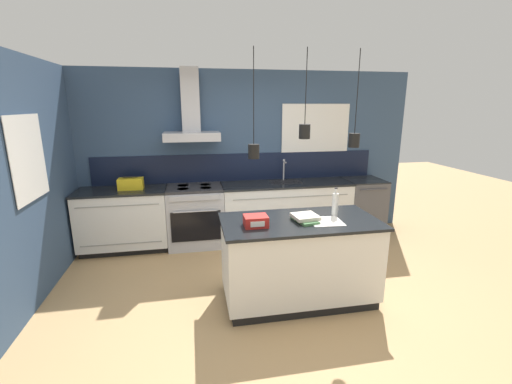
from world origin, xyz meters
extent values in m
plane|color=tan|center=(0.00, 0.00, 0.00)|extent=(16.00, 16.00, 0.00)
cube|color=#354C6B|center=(0.00, 2.03, 1.30)|extent=(5.60, 0.06, 2.60)
cube|color=black|center=(0.00, 1.99, 1.12)|extent=(4.42, 0.02, 0.43)
cube|color=white|center=(1.25, 1.99, 1.62)|extent=(1.12, 0.01, 0.96)
cube|color=black|center=(1.25, 1.99, 1.62)|extent=(1.04, 0.01, 0.88)
cube|color=#B5B5BA|center=(-0.72, 1.77, 1.64)|extent=(0.80, 0.46, 0.12)
cube|color=#B5B5BA|center=(-0.72, 1.86, 2.15)|extent=(0.26, 0.20, 0.90)
cylinder|color=black|center=(-0.14, -0.05, 2.16)|extent=(0.01, 0.01, 0.89)
cylinder|color=black|center=(-0.14, -0.05, 1.64)|extent=(0.11, 0.11, 0.14)
sphere|color=#F9D18C|center=(-0.14, -0.05, 1.64)|extent=(0.06, 0.06, 0.06)
cylinder|color=black|center=(0.36, -0.08, 2.25)|extent=(0.01, 0.01, 0.70)
cylinder|color=black|center=(0.36, -0.08, 1.83)|extent=(0.11, 0.11, 0.14)
sphere|color=#F9D18C|center=(0.36, -0.08, 1.83)|extent=(0.06, 0.06, 0.06)
cylinder|color=black|center=(0.87, -0.11, 2.20)|extent=(0.01, 0.01, 0.79)
cylinder|color=black|center=(0.87, -0.11, 1.74)|extent=(0.11, 0.11, 0.14)
sphere|color=#F9D18C|center=(0.87, -0.11, 1.74)|extent=(0.06, 0.06, 0.06)
cube|color=#354C6B|center=(-2.43, 0.70, 1.30)|extent=(0.06, 3.80, 2.60)
cube|color=white|center=(-2.39, 0.55, 1.55)|extent=(0.01, 0.76, 0.88)
cube|color=black|center=(-2.39, 0.55, 1.55)|extent=(0.01, 0.68, 0.80)
cube|color=black|center=(-1.75, 1.72, 0.04)|extent=(1.19, 0.56, 0.09)
cube|color=white|center=(-1.75, 1.69, 0.48)|extent=(1.23, 0.62, 0.79)
cube|color=gray|center=(-1.75, 1.38, 0.76)|extent=(1.08, 0.01, 0.01)
cube|color=gray|center=(-1.75, 1.38, 0.21)|extent=(1.08, 0.01, 0.01)
cube|color=black|center=(-1.75, 1.69, 0.90)|extent=(1.25, 0.64, 0.03)
cube|color=black|center=(0.70, 1.72, 0.04)|extent=(1.94, 0.56, 0.09)
cube|color=white|center=(0.70, 1.69, 0.48)|extent=(2.00, 0.62, 0.79)
cube|color=gray|center=(0.70, 1.38, 0.76)|extent=(1.76, 0.01, 0.01)
cube|color=gray|center=(0.70, 1.38, 0.21)|extent=(1.76, 0.01, 0.01)
cube|color=black|center=(0.70, 1.69, 0.90)|extent=(2.02, 0.64, 0.03)
cube|color=#262628|center=(0.70, 1.74, 0.91)|extent=(0.48, 0.34, 0.01)
cylinder|color=#B5B5BA|center=(0.70, 1.87, 1.07)|extent=(0.02, 0.02, 0.32)
sphere|color=#B5B5BA|center=(0.70, 1.87, 1.23)|extent=(0.03, 0.03, 0.03)
cylinder|color=#B5B5BA|center=(0.70, 1.81, 1.21)|extent=(0.02, 0.12, 0.02)
cube|color=#B5B5BA|center=(-0.72, 1.69, 0.43)|extent=(0.82, 0.62, 0.87)
cube|color=black|center=(-0.72, 1.37, 0.40)|extent=(0.70, 0.02, 0.44)
cylinder|color=#B5B5BA|center=(-0.72, 1.35, 0.63)|extent=(0.61, 0.02, 0.02)
cube|color=#B5B5BA|center=(-0.72, 1.37, 0.82)|extent=(0.70, 0.02, 0.07)
cube|color=#2D2D30|center=(-0.72, 1.69, 0.89)|extent=(0.82, 0.60, 0.04)
cylinder|color=black|center=(-0.88, 1.80, 0.91)|extent=(0.17, 0.17, 0.00)
cylinder|color=black|center=(-0.55, 1.80, 0.91)|extent=(0.17, 0.17, 0.00)
cylinder|color=black|center=(-0.88, 1.58, 0.91)|extent=(0.17, 0.17, 0.00)
cylinder|color=black|center=(-0.55, 1.58, 0.91)|extent=(0.17, 0.17, 0.00)
cube|color=#4C4C51|center=(2.00, 1.69, 0.45)|extent=(0.60, 0.62, 0.89)
cube|color=black|center=(2.00, 1.69, 0.90)|extent=(0.60, 0.62, 0.02)
cylinder|color=#4C4C51|center=(2.00, 1.36, 0.82)|extent=(0.45, 0.02, 0.02)
cube|color=black|center=(0.35, -0.06, 0.04)|extent=(1.54, 0.77, 0.09)
cube|color=white|center=(0.35, -0.06, 0.48)|extent=(1.60, 0.80, 0.79)
cube|color=black|center=(0.35, -0.06, 0.90)|extent=(1.65, 0.85, 0.03)
cylinder|color=silver|center=(0.77, 0.01, 1.03)|extent=(0.07, 0.07, 0.25)
cylinder|color=silver|center=(0.77, 0.01, 1.19)|extent=(0.03, 0.03, 0.06)
cylinder|color=#262628|center=(0.77, 0.01, 1.22)|extent=(0.03, 0.03, 0.01)
cube|color=#4C7F4C|center=(0.39, -0.10, 0.92)|extent=(0.23, 0.33, 0.03)
cube|color=beige|center=(0.40, -0.09, 0.96)|extent=(0.28, 0.27, 0.04)
cube|color=red|center=(-0.14, -0.15, 0.96)|extent=(0.23, 0.19, 0.11)
cube|color=white|center=(-0.14, -0.25, 0.96)|extent=(0.14, 0.01, 0.05)
cube|color=silver|center=(0.60, -0.16, 0.91)|extent=(0.34, 0.33, 0.01)
cube|color=gold|center=(-1.61, 1.69, 0.99)|extent=(0.34, 0.18, 0.16)
cylinder|color=black|center=(-1.61, 1.69, 1.09)|extent=(0.20, 0.02, 0.02)
camera|label=1|loc=(-0.74, -3.31, 2.08)|focal=24.00mm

